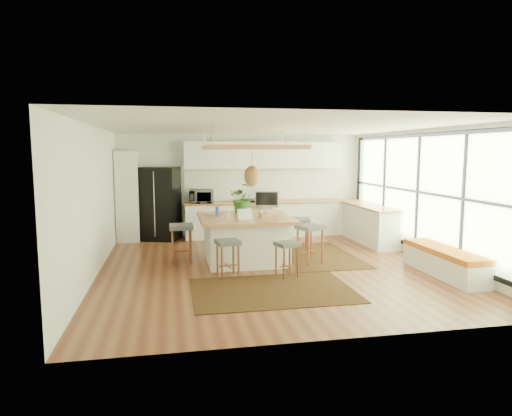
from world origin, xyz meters
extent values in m
plane|color=brown|center=(0.00, 0.00, 0.00)|extent=(7.00, 7.00, 0.00)
plane|color=white|center=(0.00, 0.00, 2.70)|extent=(7.00, 7.00, 0.00)
plane|color=white|center=(0.00, 3.50, 1.35)|extent=(6.50, 0.00, 6.50)
plane|color=white|center=(0.00, -3.50, 1.35)|extent=(6.50, 0.00, 6.50)
plane|color=white|center=(-3.25, 0.00, 1.35)|extent=(0.00, 7.00, 7.00)
plane|color=white|center=(3.25, 0.00, 1.35)|extent=(0.00, 7.00, 7.00)
cube|color=white|center=(-2.95, 3.18, 1.12)|extent=(0.55, 0.60, 2.25)
cube|color=white|center=(0.55, 3.18, 0.44)|extent=(4.20, 0.60, 0.88)
cube|color=#AC643D|center=(0.55, 3.18, 0.90)|extent=(4.24, 0.64, 0.05)
cube|color=white|center=(0.55, 3.48, 1.35)|extent=(4.20, 0.02, 0.80)
cube|color=white|center=(0.55, 3.32, 2.15)|extent=(4.20, 0.34, 0.70)
cube|color=white|center=(2.93, 2.00, 0.44)|extent=(0.60, 2.50, 0.88)
cube|color=#AC643D|center=(2.93, 2.00, 0.90)|extent=(0.64, 2.54, 0.05)
cube|color=black|center=(-0.31, -1.49, 0.01)|extent=(2.60, 1.80, 0.01)
cube|color=black|center=(1.06, 0.73, 0.01)|extent=(1.80, 2.60, 0.01)
imported|color=#A5A5AA|center=(-1.12, 3.14, 1.13)|extent=(0.63, 0.38, 0.41)
imported|color=#1E4C19|center=(-0.39, 1.02, 1.18)|extent=(0.63, 0.69, 0.50)
imported|color=silver|center=(-1.13, 0.89, 0.96)|extent=(0.27, 0.27, 0.05)
cylinder|color=blue|center=(-0.97, 0.64, 1.03)|extent=(0.07, 0.07, 0.19)
cylinder|color=white|center=(-0.82, 0.39, 1.03)|extent=(0.07, 0.07, 0.19)
cylinder|color=brown|center=(-0.17, 0.24, 1.03)|extent=(0.07, 0.07, 0.19)
cylinder|color=silver|center=(-0.07, 0.59, 1.03)|extent=(0.07, 0.07, 0.19)
camera|label=1|loc=(-1.90, -8.34, 2.23)|focal=31.41mm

